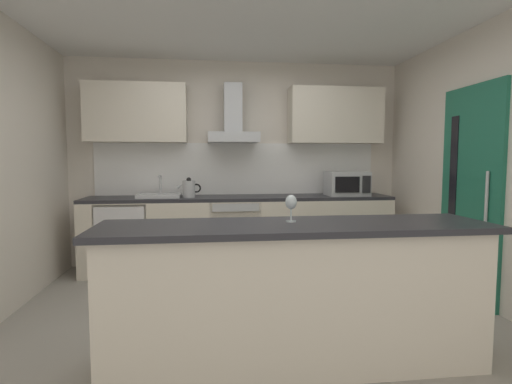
{
  "coord_description": "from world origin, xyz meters",
  "views": [
    {
      "loc": [
        -0.4,
        -3.21,
        1.35
      ],
      "look_at": [
        0.05,
        0.41,
        1.05
      ],
      "focal_mm": 27.63,
      "sensor_mm": 36.0,
      "label": 1
    }
  ],
  "objects_px": {
    "microwave": "(347,184)",
    "range_hood": "(233,124)",
    "oven": "(234,232)",
    "sink": "(159,195)",
    "wine_glass": "(291,203)",
    "kettle": "(189,189)",
    "refrigerator": "(125,238)"
  },
  "relations": [
    {
      "from": "refrigerator",
      "to": "microwave",
      "type": "distance_m",
      "value": 2.79
    },
    {
      "from": "refrigerator",
      "to": "microwave",
      "type": "relative_size",
      "value": 1.7
    },
    {
      "from": "oven",
      "to": "microwave",
      "type": "xyz_separation_m",
      "value": [
        1.41,
        -0.03,
        0.59
      ]
    },
    {
      "from": "oven",
      "to": "sink",
      "type": "relative_size",
      "value": 1.6
    },
    {
      "from": "refrigerator",
      "to": "kettle",
      "type": "distance_m",
      "value": 0.96
    },
    {
      "from": "sink",
      "to": "range_hood",
      "type": "distance_m",
      "value": 1.24
    },
    {
      "from": "oven",
      "to": "wine_glass",
      "type": "height_order",
      "value": "wine_glass"
    },
    {
      "from": "refrigerator",
      "to": "range_hood",
      "type": "distance_m",
      "value": 1.89
    },
    {
      "from": "oven",
      "to": "refrigerator",
      "type": "distance_m",
      "value": 1.3
    },
    {
      "from": "range_hood",
      "to": "refrigerator",
      "type": "bearing_deg",
      "value": -174.19
    },
    {
      "from": "wine_glass",
      "to": "range_hood",
      "type": "bearing_deg",
      "value": 95.27
    },
    {
      "from": "kettle",
      "to": "range_hood",
      "type": "xyz_separation_m",
      "value": [
        0.54,
        0.16,
        0.78
      ]
    },
    {
      "from": "microwave",
      "to": "sink",
      "type": "distance_m",
      "value": 2.31
    },
    {
      "from": "microwave",
      "to": "range_hood",
      "type": "height_order",
      "value": "range_hood"
    },
    {
      "from": "microwave",
      "to": "kettle",
      "type": "height_order",
      "value": "microwave"
    },
    {
      "from": "sink",
      "to": "wine_glass",
      "type": "distance_m",
      "value": 2.53
    },
    {
      "from": "sink",
      "to": "wine_glass",
      "type": "bearing_deg",
      "value": -63.91
    },
    {
      "from": "refrigerator",
      "to": "wine_glass",
      "type": "height_order",
      "value": "wine_glass"
    },
    {
      "from": "microwave",
      "to": "wine_glass",
      "type": "height_order",
      "value": "microwave"
    },
    {
      "from": "refrigerator",
      "to": "range_hood",
      "type": "relative_size",
      "value": 1.18
    },
    {
      "from": "oven",
      "to": "range_hood",
      "type": "bearing_deg",
      "value": 90.0
    },
    {
      "from": "oven",
      "to": "refrigerator",
      "type": "xyz_separation_m",
      "value": [
        -1.3,
        -0.0,
        -0.03
      ]
    },
    {
      "from": "oven",
      "to": "range_hood",
      "type": "distance_m",
      "value": 1.33
    },
    {
      "from": "oven",
      "to": "microwave",
      "type": "bearing_deg",
      "value": -1.13
    },
    {
      "from": "sink",
      "to": "kettle",
      "type": "distance_m",
      "value": 0.36
    },
    {
      "from": "range_hood",
      "to": "microwave",
      "type": "bearing_deg",
      "value": -6.35
    },
    {
      "from": "range_hood",
      "to": "kettle",
      "type": "bearing_deg",
      "value": -163.19
    },
    {
      "from": "refrigerator",
      "to": "microwave",
      "type": "height_order",
      "value": "microwave"
    },
    {
      "from": "microwave",
      "to": "kettle",
      "type": "relative_size",
      "value": 1.73
    },
    {
      "from": "microwave",
      "to": "kettle",
      "type": "distance_m",
      "value": 1.96
    },
    {
      "from": "oven",
      "to": "kettle",
      "type": "distance_m",
      "value": 0.77
    },
    {
      "from": "oven",
      "to": "sink",
      "type": "bearing_deg",
      "value": 179.29
    }
  ]
}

